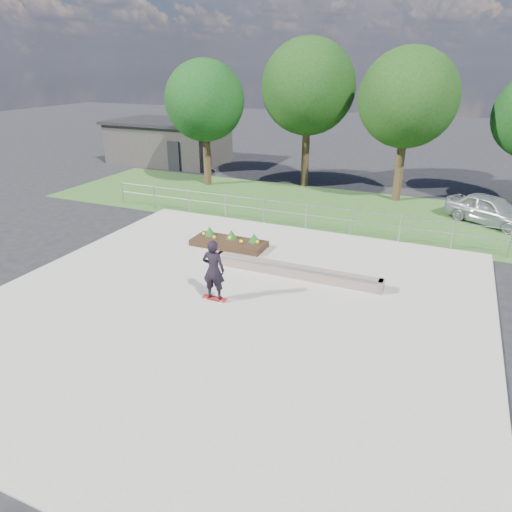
{
  "coord_description": "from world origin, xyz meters",
  "views": [
    {
      "loc": [
        5.61,
        -10.94,
        6.85
      ],
      "look_at": [
        0.2,
        1.5,
        1.1
      ],
      "focal_mm": 32.0,
      "sensor_mm": 36.0,
      "label": 1
    }
  ],
  "objects": [
    {
      "name": "concrete_slab",
      "position": [
        0.0,
        0.0,
        0.03
      ],
      "size": [
        15.0,
        15.0,
        0.06
      ],
      "primitive_type": "cube",
      "color": "gray",
      "rests_on": "ground"
    },
    {
      "name": "grind_ledge",
      "position": [
        1.16,
        2.61,
        0.26
      ],
      "size": [
        6.0,
        0.44,
        0.43
      ],
      "color": "brown",
      "rests_on": "concrete_slab"
    },
    {
      "name": "fence",
      "position": [
        0.0,
        7.5,
        0.77
      ],
      "size": [
        20.06,
        0.06,
        1.2
      ],
      "color": "#9B9EA4",
      "rests_on": "ground"
    },
    {
      "name": "parked_car",
      "position": [
        7.47,
        11.63,
        0.68
      ],
      "size": [
        4.22,
        3.41,
        1.35
      ],
      "primitive_type": "imported",
      "rotation": [
        0.0,
        0.0,
        1.03
      ],
      "color": "#9EA2A7",
      "rests_on": "ground"
    },
    {
      "name": "tree_mid_right",
      "position": [
        3.0,
        14.0,
        5.23
      ],
      "size": [
        4.9,
        4.9,
        7.7
      ],
      "color": "#322414",
      "rests_on": "ground"
    },
    {
      "name": "ground",
      "position": [
        0.0,
        0.0,
        0.0
      ],
      "size": [
        120.0,
        120.0,
        0.0
      ],
      "primitive_type": "plane",
      "color": "black",
      "rests_on": "ground"
    },
    {
      "name": "planter_bed",
      "position": [
        -2.19,
        4.29,
        0.24
      ],
      "size": [
        3.0,
        1.2,
        0.61
      ],
      "color": "black",
      "rests_on": "concrete_slab"
    },
    {
      "name": "skateboarder",
      "position": [
        -0.56,
        0.02,
        1.09
      ],
      "size": [
        0.8,
        0.54,
        1.99
      ],
      "color": "white",
      "rests_on": "concrete_slab"
    },
    {
      "name": "building",
      "position": [
        -14.0,
        18.0,
        1.51
      ],
      "size": [
        8.4,
        5.4,
        3.0
      ],
      "color": "#2A2825",
      "rests_on": "ground"
    },
    {
      "name": "tree_far_left",
      "position": [
        -8.0,
        13.0,
        4.85
      ],
      "size": [
        4.55,
        4.55,
        7.15
      ],
      "color": "#342114",
      "rests_on": "ground"
    },
    {
      "name": "tree_mid_left",
      "position": [
        -2.5,
        15.0,
        5.61
      ],
      "size": [
        5.25,
        5.25,
        8.25
      ],
      "color": "black",
      "rests_on": "ground"
    },
    {
      "name": "grass_verge",
      "position": [
        0.0,
        11.0,
        0.01
      ],
      "size": [
        30.0,
        8.0,
        0.02
      ],
      "primitive_type": "cube",
      "color": "#2A4E1F",
      "rests_on": "ground"
    }
  ]
}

